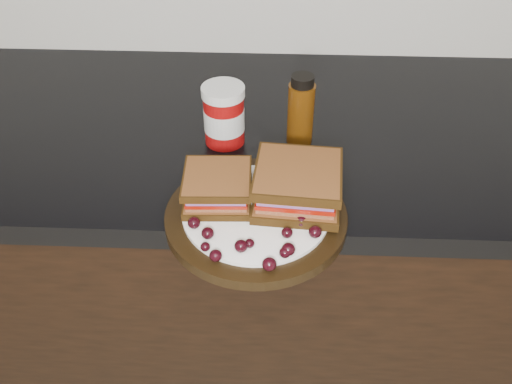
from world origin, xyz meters
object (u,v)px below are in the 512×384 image
(condiment_jar, at_px, (224,115))
(oil_bottle, at_px, (301,110))
(plate, at_px, (256,217))
(sandwich_left, at_px, (218,187))

(condiment_jar, bearing_deg, oil_bottle, 3.11)
(plate, height_order, oil_bottle, oil_bottle)
(plate, xyz_separation_m, oil_bottle, (0.07, 0.22, 0.06))
(sandwich_left, bearing_deg, plate, -23.19)
(plate, height_order, sandwich_left, sandwich_left)
(condiment_jar, bearing_deg, sandwich_left, -88.14)
(condiment_jar, distance_m, oil_bottle, 0.14)
(plate, xyz_separation_m, sandwich_left, (-0.06, 0.02, 0.04))
(sandwich_left, distance_m, oil_bottle, 0.24)
(oil_bottle, bearing_deg, condiment_jar, -176.89)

